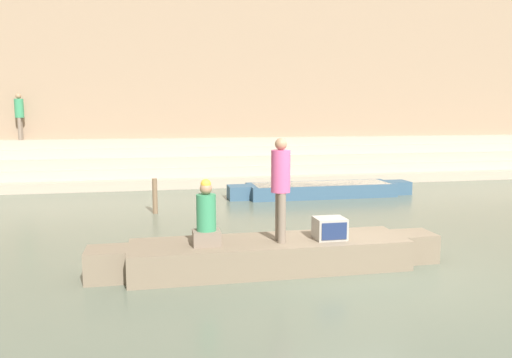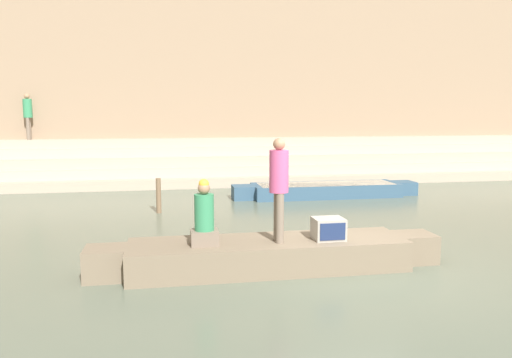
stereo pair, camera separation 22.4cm
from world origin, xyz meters
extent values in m
plane|color=#566051|center=(0.00, 0.00, 0.00)|extent=(120.00, 120.00, 0.00)
cube|color=tan|center=(0.00, 11.12, 0.16)|extent=(36.00, 3.03, 0.33)
cube|color=#B2A28D|center=(0.00, 11.42, 0.49)|extent=(36.00, 2.42, 0.33)
cube|color=tan|center=(0.00, 11.73, 0.82)|extent=(36.00, 1.82, 0.33)
cube|color=#B2A28D|center=(0.00, 12.03, 1.15)|extent=(36.00, 1.21, 0.33)
cube|color=tan|center=(0.00, 12.33, 1.48)|extent=(36.00, 0.61, 0.33)
cube|color=#937A60|center=(0.00, 13.24, 4.15)|extent=(34.20, 1.20, 8.29)
cube|color=brown|center=(0.00, 12.62, 0.30)|extent=(34.20, 0.12, 0.60)
cube|color=#756651|center=(-1.54, 0.29, 0.26)|extent=(4.75, 1.20, 0.51)
cube|color=#993328|center=(-1.54, 0.29, 0.49)|extent=(4.37, 1.10, 0.05)
cube|color=#756651|center=(1.17, 0.29, 0.26)|extent=(0.66, 0.66, 0.51)
cube|color=#756651|center=(-4.25, 0.29, 0.26)|extent=(0.66, 0.66, 0.51)
cylinder|color=olive|center=(-2.25, 0.99, 0.41)|extent=(2.63, 0.04, 0.04)
cylinder|color=#756656|center=(-1.39, 0.26, 0.94)|extent=(0.13, 0.13, 0.85)
cylinder|color=#756656|center=(-1.39, 0.08, 0.94)|extent=(0.13, 0.13, 0.85)
cylinder|color=#C64C7F|center=(-1.39, 0.17, 1.71)|extent=(0.32, 0.32, 0.71)
sphere|color=#9E7556|center=(-1.39, 0.17, 2.17)|extent=(0.20, 0.20, 0.20)
cube|color=#756656|center=(-2.64, 0.18, 0.64)|extent=(0.45, 0.35, 0.25)
cylinder|color=#338456|center=(-2.64, 0.18, 1.06)|extent=(0.32, 0.32, 0.60)
sphere|color=#9E7556|center=(-2.64, 0.18, 1.46)|extent=(0.20, 0.20, 0.20)
sphere|color=gold|center=(-2.64, 0.18, 1.53)|extent=(0.17, 0.17, 0.17)
cube|color=#9E998E|center=(-0.51, 0.17, 0.70)|extent=(0.52, 0.45, 0.37)
cube|color=navy|center=(-0.51, -0.06, 0.70)|extent=(0.44, 0.02, 0.29)
cube|color=#33516B|center=(1.78, 7.27, 0.21)|extent=(4.70, 1.31, 0.42)
cube|color=beige|center=(1.78, 7.27, 0.40)|extent=(4.33, 1.21, 0.05)
cube|color=#33516B|center=(4.46, 7.27, 0.21)|extent=(0.66, 0.72, 0.42)
cube|color=#33516B|center=(-0.91, 7.27, 0.21)|extent=(0.66, 0.72, 0.42)
cylinder|color=brown|center=(-3.46, 5.55, 0.47)|extent=(0.13, 0.13, 0.94)
cylinder|color=#756656|center=(-8.35, 12.42, 2.07)|extent=(0.14, 0.14, 0.84)
cylinder|color=#756656|center=(-8.35, 12.24, 2.07)|extent=(0.14, 0.14, 0.84)
cylinder|color=#338456|center=(-8.35, 12.33, 2.83)|extent=(0.32, 0.32, 0.70)
sphere|color=#9E7556|center=(-8.35, 12.33, 3.28)|extent=(0.20, 0.20, 0.20)
camera|label=1|loc=(-3.45, -7.83, 2.69)|focal=35.00mm
camera|label=2|loc=(-3.23, -7.87, 2.69)|focal=35.00mm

